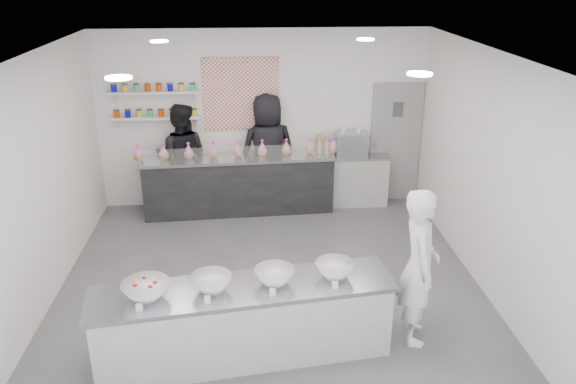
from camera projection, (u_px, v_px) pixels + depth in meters
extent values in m
plane|color=#515156|center=(271.00, 292.00, 7.25)|extent=(6.00, 6.00, 0.00)
plane|color=white|center=(268.00, 57.00, 6.12)|extent=(6.00, 6.00, 0.00)
plane|color=white|center=(263.00, 120.00, 9.46)|extent=(5.50, 0.00, 5.50)
plane|color=white|center=(33.00, 191.00, 6.51)|extent=(0.00, 6.00, 6.00)
plane|color=white|center=(494.00, 179.00, 6.86)|extent=(0.00, 6.00, 6.00)
cube|color=gray|center=(395.00, 143.00, 9.75)|extent=(0.88, 0.04, 2.10)
cube|color=#BB5136|center=(241.00, 94.00, 9.24)|extent=(1.25, 0.03, 1.20)
cube|color=silver|center=(156.00, 117.00, 9.22)|extent=(1.45, 0.22, 0.04)
cube|color=silver|center=(154.00, 92.00, 9.06)|extent=(1.45, 0.22, 0.04)
cylinder|color=white|center=(119.00, 78.00, 5.11)|extent=(0.24, 0.24, 0.02)
cylinder|color=white|center=(420.00, 74.00, 5.29)|extent=(0.24, 0.24, 0.02)
cylinder|color=white|center=(159.00, 41.00, 7.52)|extent=(0.24, 0.24, 0.02)
cylinder|color=white|center=(365.00, 39.00, 7.70)|extent=(0.24, 0.24, 0.02)
cube|color=#ABABA6|center=(245.00, 322.00, 5.94)|extent=(3.22, 1.14, 0.86)
cube|color=black|center=(239.00, 185.00, 9.44)|extent=(3.21, 0.77, 0.98)
cube|color=white|center=(239.00, 155.00, 8.95)|extent=(3.13, 0.20, 0.27)
cube|color=#ABABA6|center=(353.00, 181.00, 9.75)|extent=(1.20, 0.38, 0.89)
cube|color=#93969E|center=(351.00, 145.00, 9.50)|extent=(0.53, 0.37, 0.41)
imported|color=white|center=(419.00, 267.00, 6.08)|extent=(0.51, 0.71, 1.80)
imported|color=black|center=(182.00, 157.00, 9.45)|extent=(0.97, 0.80, 1.83)
imported|color=black|center=(268.00, 151.00, 9.51)|extent=(1.09, 0.83, 1.98)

